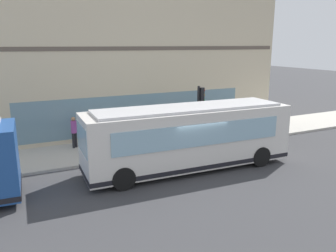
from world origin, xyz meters
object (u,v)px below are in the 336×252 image
Objects in this scene: pedestrian_near_building_entrance at (158,123)px; pedestrian_by_light_pole at (74,130)px; traffic_light_near_corner at (200,104)px; newspaper_vending_box at (198,125)px; pedestrian_walking_along_curb at (179,124)px; city_bus_nearside at (189,138)px; fire_hydrant at (242,121)px.

pedestrian_by_light_pole is at bearing 87.15° from pedestrian_near_building_entrance.
newspaper_vending_box is (2.40, -1.37, -1.93)m from traffic_light_near_corner.
pedestrian_by_light_pole reaches higher than pedestrian_near_building_entrance.
traffic_light_near_corner reaches higher than pedestrian_walking_along_curb.
city_bus_nearside is at bearing -140.92° from pedestrian_by_light_pole.
traffic_light_near_corner is 5.85m from fire_hydrant.
newspaper_vending_box is at bearing -35.32° from city_bus_nearside.
newspaper_vending_box is (0.07, 3.60, 0.09)m from fire_hydrant.
pedestrian_by_light_pole is at bearing 90.25° from newspaper_vending_box.
city_bus_nearside is 5.20m from pedestrian_near_building_entrance.
newspaper_vending_box is (1.16, -2.08, -0.53)m from pedestrian_walking_along_curb.
pedestrian_walking_along_curb is 1.35m from pedestrian_near_building_entrance.
pedestrian_near_building_entrance is at bearing -8.13° from city_bus_nearside.
pedestrian_by_light_pole is at bearing 39.08° from city_bus_nearside.
fire_hydrant is (5.35, -7.44, -1.04)m from city_bus_nearside.
pedestrian_near_building_entrance is at bearing 39.47° from traffic_light_near_corner.
city_bus_nearside is 5.95× the size of pedestrian_walking_along_curb.
traffic_light_near_corner is at bearing 115.11° from fire_hydrant.
pedestrian_near_building_entrance is at bearing 91.91° from fire_hydrant.
traffic_light_near_corner is at bearing -109.04° from pedestrian_by_light_pole.
pedestrian_by_light_pole is at bearing 79.64° from pedestrian_walking_along_curb.
fire_hydrant is at bearing -79.12° from pedestrian_walking_along_curb.
pedestrian_near_building_entrance is (5.13, -0.73, -0.44)m from city_bus_nearside.
traffic_light_near_corner is 1.91× the size of pedestrian_by_light_pole.
pedestrian_walking_along_curb is (4.26, -1.76, -0.42)m from city_bus_nearside.
pedestrian_by_light_pole is (2.36, 6.84, -1.35)m from traffic_light_near_corner.
pedestrian_by_light_pole is at bearing 70.96° from traffic_light_near_corner.
city_bus_nearside is at bearing 157.52° from pedestrian_walking_along_curb.
traffic_light_near_corner is at bearing -150.38° from pedestrian_walking_along_curb.
city_bus_nearside reaches higher than newspaper_vending_box.
city_bus_nearside is 9.22m from fire_hydrant.
fire_hydrant is at bearing -91.07° from newspaper_vending_box.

